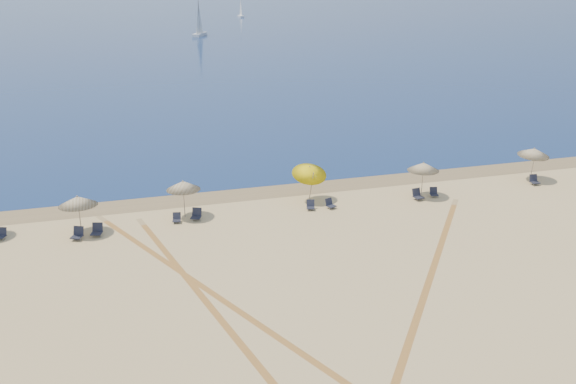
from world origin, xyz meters
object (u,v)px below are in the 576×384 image
object	(u,v)px
chair_3	(97,230)
chair_4	(177,218)
chair_6	(311,205)
chair_2	(78,234)
chair_10	(534,180)
umbrella_1	(78,201)
sailboat_2	(241,10)
umbrella_3	(310,171)
chair_1	(1,234)
umbrella_4	(423,167)
chair_8	(418,195)
chair_9	(434,192)
sailboat_1	(199,24)
umbrella_5	(534,152)
chair_5	(196,215)
umbrella_2	(183,185)

from	to	relation	value
chair_3	chair_4	world-z (taller)	chair_3
chair_4	chair_6	xyz separation A→B (m)	(8.59, -0.25, 0.01)
chair_2	chair_10	distance (m)	31.46
umbrella_1	chair_4	bearing A→B (deg)	1.06
umbrella_1	sailboat_2	distance (m)	171.44
chair_10	sailboat_2	bearing A→B (deg)	91.49
chair_10	sailboat_2	size ratio (longest dim) A/B	0.10
umbrella_3	chair_2	distance (m)	15.01
chair_1	umbrella_4	bearing A→B (deg)	20.55
chair_3	chair_6	xyz separation A→B (m)	(13.29, 0.46, -0.05)
chair_8	chair_9	bearing A→B (deg)	0.98
chair_2	chair_9	world-z (taller)	chair_2
chair_1	chair_9	xyz separation A→B (m)	(27.50, -0.62, -0.01)
chair_4	sailboat_2	bearing A→B (deg)	88.00
sailboat_1	chair_6	bearing A→B (deg)	-67.88
chair_4	chair_9	size ratio (longest dim) A/B	0.94
umbrella_4	chair_9	distance (m)	2.05
umbrella_4	chair_8	bearing A→B (deg)	-139.58
chair_6	chair_10	world-z (taller)	chair_10
chair_10	sailboat_2	world-z (taller)	sailboat_2
umbrella_3	sailboat_2	xyz separation A→B (m)	(30.11, 164.20, 0.04)
umbrella_1	chair_1	bearing A→B (deg)	174.30
chair_6	sailboat_1	size ratio (longest dim) A/B	0.08
umbrella_4	chair_1	bearing A→B (deg)	179.15
chair_9	chair_3	bearing A→B (deg)	-166.16
chair_2	chair_4	xyz separation A→B (m)	(5.78, 0.92, -0.06)
umbrella_3	chair_2	world-z (taller)	umbrella_3
umbrella_4	umbrella_5	bearing A→B (deg)	5.20
umbrella_3	chair_5	xyz separation A→B (m)	(-7.74, -1.09, -1.83)
chair_6	chair_3	bearing A→B (deg)	-162.38
sailboat_1	chair_3	bearing A→B (deg)	-74.59
umbrella_2	chair_1	distance (m)	10.78
chair_5	sailboat_1	size ratio (longest dim) A/B	0.09
chair_2	chair_9	size ratio (longest dim) A/B	1.26
umbrella_3	chair_4	size ratio (longest dim) A/B	4.28
umbrella_3	chair_5	world-z (taller)	umbrella_3
umbrella_3	chair_1	xyz separation A→B (m)	(-19.00, -0.87, -1.86)
umbrella_5	chair_9	bearing A→B (deg)	-172.81
umbrella_3	chair_1	world-z (taller)	umbrella_3
chair_3	chair_10	world-z (taller)	chair_3
chair_3	chair_9	xyz separation A→B (m)	(22.17, 0.42, -0.05)
umbrella_1	sailboat_2	bearing A→B (deg)	74.89
umbrella_2	chair_4	size ratio (longest dim) A/B	3.71
chair_4	chair_9	xyz separation A→B (m)	(17.47, -0.28, 0.01)
umbrella_1	chair_9	size ratio (longest dim) A/B	3.40
chair_6	chair_5	bearing A→B (deg)	-167.20
chair_9	chair_8	bearing A→B (deg)	-157.82
chair_8	chair_10	bearing A→B (deg)	-5.74
chair_10	umbrella_4	bearing A→B (deg)	-173.84
chair_4	chair_10	world-z (taller)	chair_10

